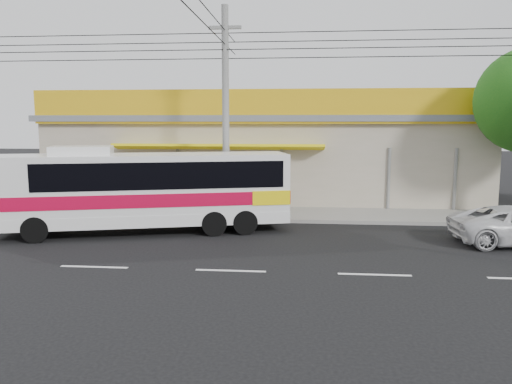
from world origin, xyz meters
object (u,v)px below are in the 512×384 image
Objects in this scene: coach_bus at (150,186)px; motorbike_red at (101,201)px; utility_pole at (225,44)px; motorbike_dark at (30,198)px.

coach_bus reaches higher than motorbike_red.
utility_pole is at bearing 28.17° from coach_bus.
utility_pole is at bearing -101.07° from motorbike_red.
coach_bus is at bearing -136.59° from utility_pole.
motorbike_red is at bearing -77.95° from motorbike_dark.
coach_bus is 5.10m from motorbike_red.
motorbike_red is 9.05m from utility_pole.
coach_bus is 6.54m from utility_pole.
motorbike_dark is at bearing 174.03° from utility_pole.
coach_bus is 7.62m from motorbike_dark.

